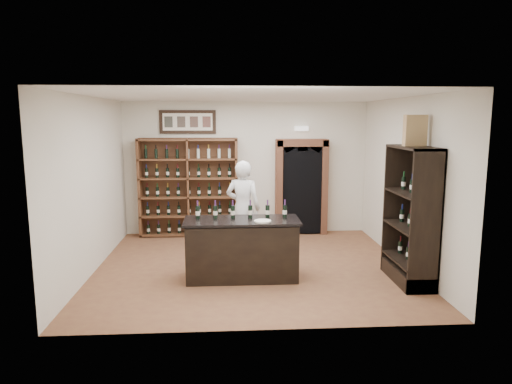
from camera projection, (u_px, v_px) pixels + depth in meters
floor at (252, 266)px, 8.19m from camera, size 5.50×5.50×0.00m
ceiling at (252, 96)px, 7.71m from camera, size 5.50×5.50×0.00m
wall_back at (246, 168)px, 10.42m from camera, size 5.50×0.04×3.00m
wall_left at (91, 185)px, 7.78m from camera, size 0.04×5.00×3.00m
wall_right at (406, 182)px, 8.12m from camera, size 0.04×5.00×3.00m
wine_shelf at (189, 187)px, 10.24m from camera, size 2.20×0.38×2.20m
framed_picture at (188, 122)px, 10.14m from camera, size 1.25×0.04×0.52m
arched_doorway at (301, 185)px, 10.38m from camera, size 1.17×0.35×2.17m
emergency_light at (302, 129)px, 10.27m from camera, size 0.30×0.10×0.10m
tasting_counter at (242, 249)px, 7.51m from camera, size 1.88×0.78×1.00m
counter_bottle_0 at (198, 212)px, 7.49m from camera, size 0.07×0.07×0.30m
counter_bottle_1 at (215, 212)px, 7.50m from camera, size 0.07×0.07×0.30m
counter_bottle_2 at (233, 212)px, 7.52m from camera, size 0.07×0.07×0.30m
counter_bottle_3 at (250, 211)px, 7.54m from camera, size 0.07×0.07×0.30m
counter_bottle_4 at (268, 211)px, 7.56m from camera, size 0.07×0.07×0.30m
counter_bottle_5 at (285, 211)px, 7.57m from camera, size 0.07×0.07×0.30m
side_cabinet at (411, 236)px, 7.34m from camera, size 0.48×1.20×2.20m
shopkeeper at (243, 208)px, 8.78m from camera, size 0.77×0.62×1.84m
plate at (263, 221)px, 7.26m from camera, size 0.27×0.27×0.02m
wine_crate at (415, 130)px, 7.10m from camera, size 0.35×0.15×0.49m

